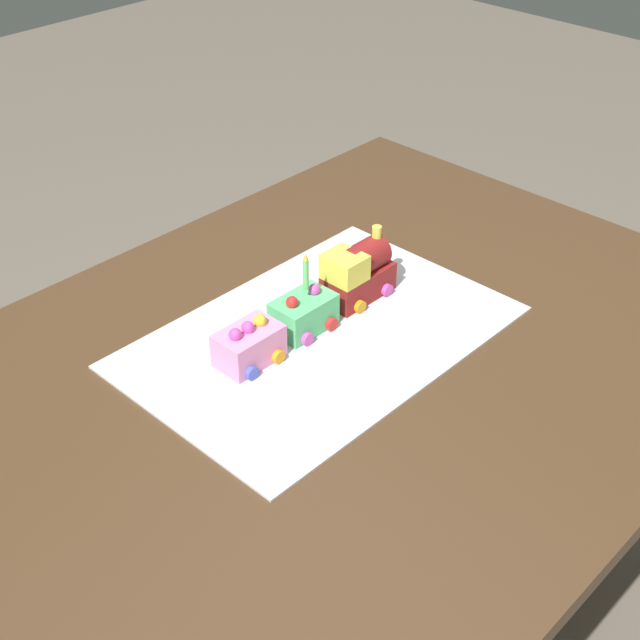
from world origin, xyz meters
name	(u,v)px	position (x,y,z in m)	size (l,w,h in m)	color
dining_table	(330,416)	(0.00, 0.00, 0.63)	(1.40, 1.00, 0.74)	#4C331E
cake_board	(320,336)	(-0.04, -0.06, 0.74)	(0.60, 0.40, 0.00)	silver
cake_locomotive	(358,272)	(-0.16, -0.09, 0.79)	(0.14, 0.08, 0.12)	maroon
cake_car_tanker_mint_green	(304,313)	(-0.03, -0.09, 0.77)	(0.10, 0.08, 0.07)	#59CC7A
cake_car_caboose_bubblegum	(249,345)	(0.08, -0.09, 0.77)	(0.10, 0.08, 0.07)	pink
birthday_candle	(306,272)	(-0.04, -0.09, 0.85)	(0.01, 0.01, 0.07)	#66D872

